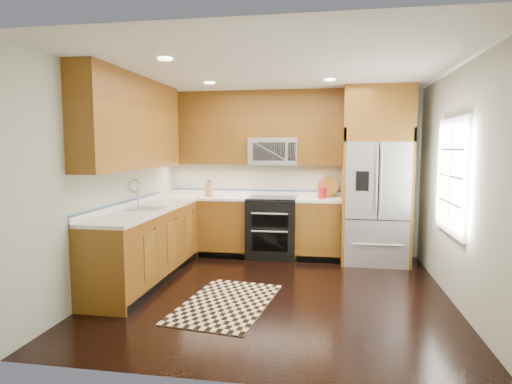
% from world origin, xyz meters
% --- Properties ---
extents(ground, '(4.00, 4.00, 0.00)m').
position_xyz_m(ground, '(0.00, 0.00, 0.00)').
color(ground, black).
rests_on(ground, ground).
extents(wall_back, '(4.00, 0.02, 2.60)m').
position_xyz_m(wall_back, '(0.00, 2.00, 1.30)').
color(wall_back, '#ADB3A1').
rests_on(wall_back, ground).
extents(wall_left, '(0.02, 4.00, 2.60)m').
position_xyz_m(wall_left, '(-2.00, 0.00, 1.30)').
color(wall_left, '#ADB3A1').
rests_on(wall_left, ground).
extents(wall_right, '(0.02, 4.00, 2.60)m').
position_xyz_m(wall_right, '(2.00, 0.00, 1.30)').
color(wall_right, '#ADB3A1').
rests_on(wall_right, ground).
extents(window, '(0.04, 1.10, 1.30)m').
position_xyz_m(window, '(1.98, 0.20, 1.40)').
color(window, white).
rests_on(window, ground).
extents(base_cabinets, '(2.85, 3.00, 0.90)m').
position_xyz_m(base_cabinets, '(-1.23, 0.90, 0.45)').
color(base_cabinets, brown).
rests_on(base_cabinets, ground).
extents(countertop, '(2.86, 3.01, 0.04)m').
position_xyz_m(countertop, '(-1.09, 1.01, 0.92)').
color(countertop, white).
rests_on(countertop, base_cabinets).
extents(upper_cabinets, '(2.85, 3.00, 1.15)m').
position_xyz_m(upper_cabinets, '(-1.15, 1.09, 2.02)').
color(upper_cabinets, brown).
rests_on(upper_cabinets, ground).
extents(range, '(0.76, 0.67, 0.95)m').
position_xyz_m(range, '(-0.25, 1.67, 0.47)').
color(range, black).
rests_on(range, ground).
extents(microwave, '(0.76, 0.40, 0.42)m').
position_xyz_m(microwave, '(-0.25, 1.80, 1.66)').
color(microwave, '#B2B2B7').
rests_on(microwave, ground).
extents(refrigerator, '(0.98, 0.75, 2.60)m').
position_xyz_m(refrigerator, '(1.30, 1.63, 1.30)').
color(refrigerator, '#B2B2B7').
rests_on(refrigerator, ground).
extents(sink_faucet, '(0.54, 0.44, 0.37)m').
position_xyz_m(sink_faucet, '(-1.73, 0.23, 0.99)').
color(sink_faucet, '#B2B2B7').
rests_on(sink_faucet, countertop).
extents(rug, '(1.08, 1.60, 0.01)m').
position_xyz_m(rug, '(-0.49, -0.44, 0.01)').
color(rug, black).
rests_on(rug, ground).
extents(knife_block, '(0.11, 0.14, 0.27)m').
position_xyz_m(knife_block, '(-1.28, 1.72, 1.05)').
color(knife_block, '#A26D4F').
rests_on(knife_block, countertop).
extents(utensil_crock, '(0.15, 0.15, 0.35)m').
position_xyz_m(utensil_crock, '(0.51, 1.71, 1.06)').
color(utensil_crock, '#B61625').
rests_on(utensil_crock, countertop).
extents(cutting_board, '(0.40, 0.40, 0.02)m').
position_xyz_m(cutting_board, '(0.61, 1.94, 0.95)').
color(cutting_board, brown).
rests_on(cutting_board, countertop).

